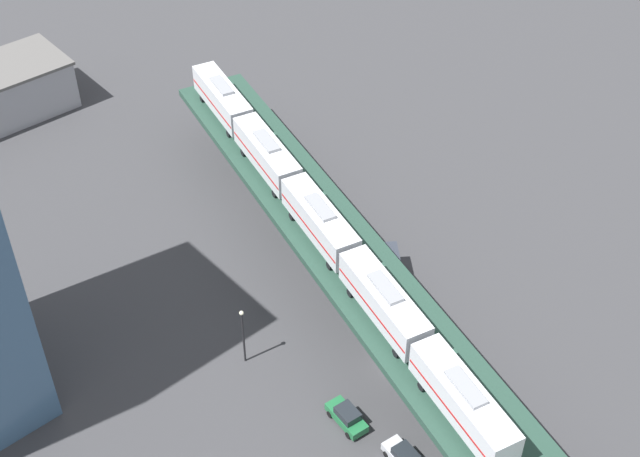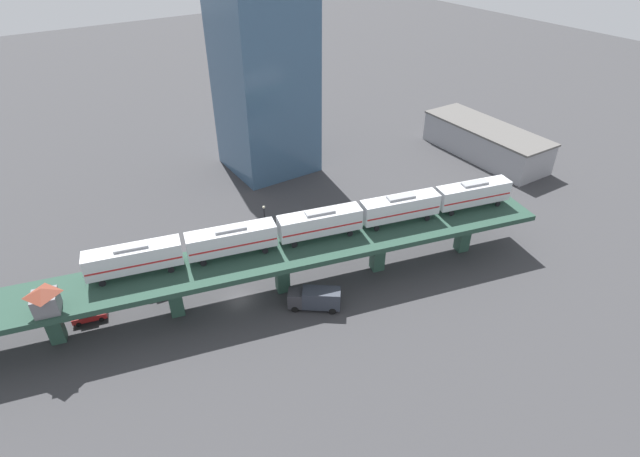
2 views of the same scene
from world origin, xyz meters
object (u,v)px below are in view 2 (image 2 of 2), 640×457
at_px(street_car_red, 89,314).
at_px(street_lamp, 265,221).
at_px(signal_hut, 45,299).
at_px(subway_train, 320,222).
at_px(delivery_truck, 315,298).
at_px(street_car_silver, 162,288).
at_px(office_tower, 265,81).
at_px(warehouse_building, 485,141).
at_px(street_car_green, 203,270).

height_order(street_car_red, street_lamp, street_lamp).
bearing_deg(street_lamp, signal_hut, -77.61).
relative_size(subway_train, delivery_truck, 8.61).
xyz_separation_m(street_car_red, street_car_silver, (0.17, 10.02, 0.00)).
bearing_deg(office_tower, street_lamp, -29.90).
bearing_deg(warehouse_building, signal_hut, -83.56).
bearing_deg(delivery_truck, warehouse_building, 109.75).
bearing_deg(street_car_silver, warehouse_building, 94.61).
bearing_deg(warehouse_building, street_lamp, -87.11).
bearing_deg(office_tower, signal_hut, -55.79).
bearing_deg(signal_hut, subway_train, 81.95).
relative_size(signal_hut, delivery_truck, 0.55).
xyz_separation_m(signal_hut, warehouse_building, (-9.98, 88.39, -5.30)).
relative_size(street_car_green, street_car_silver, 1.00).
xyz_separation_m(subway_train, street_car_green, (-9.76, -14.73, -8.51)).
relative_size(street_lamp, warehouse_building, 0.24).
relative_size(subway_train, signal_hut, 15.65).
distance_m(subway_train, street_car_red, 33.72).
xyz_separation_m(delivery_truck, warehouse_building, (-20.73, 57.73, 1.65)).
bearing_deg(subway_train, delivery_truck, -38.61).
bearing_deg(signal_hut, street_car_green, 103.08).
distance_m(subway_train, signal_hut, 35.62).
distance_m(street_car_silver, warehouse_building, 74.71).
height_order(street_car_green, delivery_truck, delivery_truck).
distance_m(street_car_green, warehouse_building, 68.10).
bearing_deg(street_car_green, signal_hut, -76.92).
xyz_separation_m(warehouse_building, office_tower, (-21.78, -41.67, 14.59)).
bearing_deg(street_lamp, office_tower, 150.10).
bearing_deg(street_car_red, street_car_silver, 89.01).
bearing_deg(street_car_silver, delivery_truck, 48.58).
distance_m(subway_train, office_tower, 39.43).
bearing_deg(warehouse_building, street_car_green, -85.61).
height_order(subway_train, street_car_silver, subway_train).
bearing_deg(signal_hut, street_lamp, 102.39).
xyz_separation_m(subway_train, delivery_truck, (5.77, -4.61, -7.68)).
relative_size(street_car_green, office_tower, 0.13).
bearing_deg(office_tower, subway_train, -17.32).
bearing_deg(office_tower, street_car_green, -44.14).
bearing_deg(signal_hut, street_car_silver, 105.91).
xyz_separation_m(street_car_green, street_lamp, (-2.38, 12.04, 3.17)).
relative_size(street_car_red, street_car_silver, 1.02).
xyz_separation_m(street_lamp, warehouse_building, (-2.82, 55.81, -0.70)).
distance_m(street_car_green, delivery_truck, 18.55).
relative_size(street_car_green, delivery_truck, 0.64).
xyz_separation_m(delivery_truck, office_tower, (-42.51, 16.06, 16.24)).
distance_m(subway_train, street_lamp, 13.54).
bearing_deg(delivery_truck, street_car_red, -119.16).
height_order(delivery_truck, warehouse_building, warehouse_building).
bearing_deg(subway_train, street_car_silver, -112.82).
height_order(street_car_silver, delivery_truck, delivery_truck).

